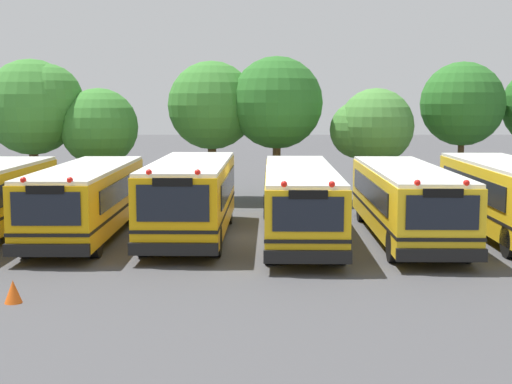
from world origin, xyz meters
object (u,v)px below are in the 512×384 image
object	(u,v)px
tree_6	(460,104)
school_bus_4	(405,199)
tree_1	(35,105)
traffic_cone	(12,292)
school_bus_5	(508,196)
tree_5	(370,128)
school_bus_1	(86,198)
tree_3	(211,105)
school_bus_3	(299,199)
tree_2	(99,129)
tree_4	(277,103)
school_bus_2	(190,196)

from	to	relation	value
tree_6	school_bus_4	bearing A→B (deg)	-115.09
tree_1	traffic_cone	distance (m)	17.75
school_bus_5	tree_1	distance (m)	20.83
tree_5	traffic_cone	size ratio (longest dim) A/B	9.78
school_bus_1	tree_3	size ratio (longest dim) A/B	1.51
school_bus_3	traffic_cone	size ratio (longest dim) A/B	21.00
school_bus_3	tree_2	bearing A→B (deg)	-43.17
tree_4	traffic_cone	size ratio (longest dim) A/B	12.50
tree_6	school_bus_5	bearing A→B (deg)	-95.28
school_bus_2	traffic_cone	xyz separation A→B (m)	(-3.45, -8.33, -1.19)
tree_3	tree_5	size ratio (longest dim) A/B	1.24
school_bus_1	tree_6	size ratio (longest dim) A/B	1.52
school_bus_1	tree_3	bearing A→B (deg)	-111.62
tree_5	traffic_cone	distance (m)	20.65
tree_4	tree_5	xyz separation A→B (m)	(4.30, -0.28, -1.15)
tree_1	tree_2	bearing A→B (deg)	2.07
school_bus_1	tree_5	xyz separation A→B (m)	(11.24, 8.68, 2.15)
traffic_cone	school_bus_2	bearing A→B (deg)	67.52
school_bus_3	traffic_cone	xyz separation A→B (m)	(-7.22, -8.28, -1.09)
school_bus_1	traffic_cone	size ratio (longest dim) A/B	18.34
tree_1	traffic_cone	size ratio (longest dim) A/B	12.18
school_bus_5	tree_4	xyz separation A→B (m)	(-7.80, 9.02, 3.22)
tree_1	school_bus_3	bearing A→B (deg)	-35.95
school_bus_2	tree_5	world-z (taller)	tree_5
school_bus_2	tree_4	world-z (taller)	tree_4
school_bus_3	school_bus_4	xyz separation A→B (m)	(3.66, -0.10, 0.01)
school_bus_5	tree_2	xyz separation A→B (m)	(-16.00, 8.36, 2.04)
tree_1	tree_4	world-z (taller)	tree_4
tree_3	traffic_cone	xyz separation A→B (m)	(-3.59, -18.03, -4.27)
school_bus_2	tree_2	size ratio (longest dim) A/B	1.78
tree_3	school_bus_3	bearing A→B (deg)	-69.53
tree_2	tree_6	size ratio (longest dim) A/B	0.81
school_bus_1	school_bus_2	world-z (taller)	school_bus_2
tree_3	school_bus_5	bearing A→B (deg)	-41.28
school_bus_1	tree_2	bearing A→B (deg)	-81.39
school_bus_4	school_bus_5	world-z (taller)	school_bus_5
school_bus_1	school_bus_3	bearing A→B (deg)	178.61
school_bus_3	school_bus_2	bearing A→B (deg)	0.47
school_bus_3	tree_6	bearing A→B (deg)	-129.41
traffic_cone	tree_3	bearing A→B (deg)	78.74
school_bus_5	tree_2	size ratio (longest dim) A/B	1.88
tree_5	traffic_cone	world-z (taller)	tree_5
tree_5	traffic_cone	xyz separation A→B (m)	(-11.03, -17.15, -3.24)
school_bus_1	school_bus_5	distance (m)	14.75
tree_2	tree_4	size ratio (longest dim) A/B	0.78
tree_2	tree_4	world-z (taller)	tree_4
school_bus_1	tree_1	size ratio (longest dim) A/B	1.51
school_bus_3	traffic_cone	distance (m)	11.05
tree_4	tree_6	xyz separation A→B (m)	(8.67, 0.41, -0.06)
school_bus_5	tree_2	world-z (taller)	tree_2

